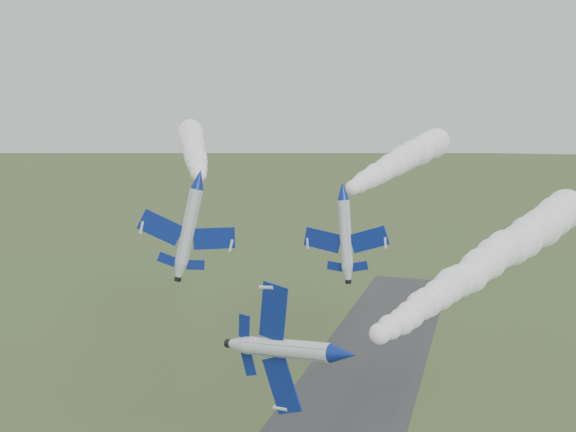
% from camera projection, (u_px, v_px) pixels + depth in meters
% --- Properties ---
extents(jet_lead, '(6.69, 12.74, 10.68)m').
position_uv_depth(jet_lead, '(343.00, 355.00, 48.50)').
color(jet_lead, silver).
extents(smoke_trail_jet_lead, '(23.87, 57.81, 5.48)m').
position_uv_depth(smoke_trail_jet_lead, '(498.00, 255.00, 73.66)').
color(smoke_trail_jet_lead, white).
extents(jet_pair_left, '(11.64, 13.64, 4.20)m').
position_uv_depth(jet_pair_left, '(199.00, 179.00, 78.39)').
color(jet_pair_left, silver).
extents(smoke_trail_jet_pair_left, '(35.28, 68.80, 5.48)m').
position_uv_depth(smoke_trail_jet_pair_left, '(193.00, 147.00, 117.30)').
color(smoke_trail_jet_pair_left, white).
extents(jet_pair_right, '(9.69, 11.66, 2.91)m').
position_uv_depth(jet_pair_right, '(343.00, 191.00, 71.78)').
color(jet_pair_right, silver).
extents(smoke_trail_jet_pair_right, '(8.02, 66.52, 5.56)m').
position_uv_depth(smoke_trail_jet_pair_right, '(405.00, 159.00, 104.33)').
color(smoke_trail_jet_pair_right, white).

